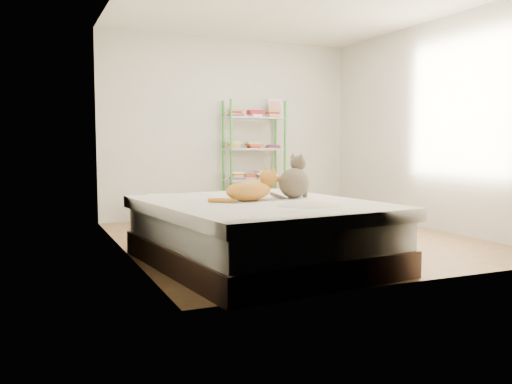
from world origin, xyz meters
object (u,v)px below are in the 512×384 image
bed (259,233)px  cardboard_box (281,215)px  orange_cat (249,188)px  grey_cat (294,176)px  shelf_unit (255,160)px  white_bin (161,208)px

bed → cardboard_box: (1.07, 1.74, -0.10)m
orange_cat → grey_cat: 0.50m
shelf_unit → white_bin: shelf_unit is taller
shelf_unit → white_bin: (-1.41, -0.03, -0.65)m
shelf_unit → orange_cat: bearing=-114.1°
bed → grey_cat: bearing=11.7°
orange_cat → white_bin: 2.87m
bed → orange_cat: 0.41m
white_bin → shelf_unit: bearing=1.3°
bed → shelf_unit: (1.21, 2.93, 0.56)m
cardboard_box → bed: bearing=-114.0°
grey_cat → shelf_unit: 2.90m
cardboard_box → shelf_unit: bearing=90.9°
bed → cardboard_box: bed is taller
white_bin → orange_cat: bearing=-87.4°
bed → shelf_unit: bearing=60.8°
grey_cat → shelf_unit: (0.79, 2.79, 0.08)m
white_bin → cardboard_box: bearing=-42.3°
grey_cat → white_bin: size_ratio=1.04×
shelf_unit → white_bin: bearing=-178.7°
shelf_unit → cardboard_box: bearing=-96.6°
shelf_unit → white_bin: size_ratio=4.45×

